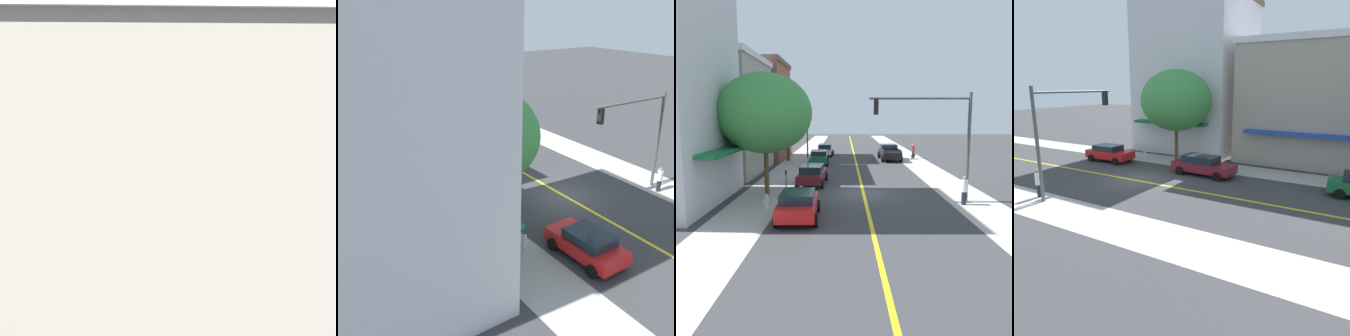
# 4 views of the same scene
# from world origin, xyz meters

# --- Properties ---
(ground_plane) EXTENTS (140.00, 140.00, 0.00)m
(ground_plane) POSITION_xyz_m (0.00, 0.00, 0.00)
(ground_plane) COLOR #38383A
(sidewalk_left) EXTENTS (3.10, 126.00, 0.01)m
(sidewalk_left) POSITION_xyz_m (-6.54, 0.00, 0.00)
(sidewalk_left) COLOR #ADA8A0
(sidewalk_left) RESTS_ON ground
(sidewalk_right) EXTENTS (3.10, 126.00, 0.01)m
(sidewalk_right) POSITION_xyz_m (6.54, 0.00, 0.00)
(sidewalk_right) COLOR #ADA8A0
(sidewalk_right) RESTS_ON ground
(road_centerline_stripe) EXTENTS (0.20, 126.00, 0.00)m
(road_centerline_stripe) POSITION_xyz_m (0.00, 0.00, 0.00)
(road_centerline_stripe) COLOR yellow
(road_centerline_stripe) RESTS_ON ground
(brick_apartment_block) EXTENTS (11.12, 10.20, 14.96)m
(brick_apartment_block) POSITION_xyz_m (-13.60, -2.40, 7.49)
(brick_apartment_block) COLOR silver
(brick_apartment_block) RESTS_ON ground
(tan_rowhouse) EXTENTS (10.84, 11.17, 10.32)m
(tan_rowhouse) POSITION_xyz_m (-13.60, 9.03, 5.17)
(tan_rowhouse) COLOR #A39989
(tan_rowhouse) RESTS_ON ground
(street_tree_right_corner) EXTENTS (5.96, 5.96, 7.86)m
(street_tree_right_corner) POSITION_xyz_m (-6.30, -0.53, 5.32)
(street_tree_right_corner) COLOR brown
(street_tree_right_corner) RESTS_ON ground
(fire_hydrant) EXTENTS (0.44, 0.24, 0.80)m
(fire_hydrant) POSITION_xyz_m (-5.70, -3.55, 0.39)
(fire_hydrant) COLOR silver
(fire_hydrant) RESTS_ON ground
(parking_meter) EXTENTS (0.12, 0.18, 1.27)m
(parking_meter) POSITION_xyz_m (-5.45, 1.94, 0.84)
(parking_meter) COLOR #4C4C51
(parking_meter) RESTS_ON ground
(traffic_light_mast) EXTENTS (6.04, 0.32, 6.54)m
(traffic_light_mast) POSITION_xyz_m (4.24, -2.02, 4.48)
(traffic_light_mast) COLOR #474C47
(traffic_light_mast) RESTS_ON ground
(red_sedan_left_curb) EXTENTS (2.15, 4.21, 1.44)m
(red_sedan_left_curb) POSITION_xyz_m (-3.62, -5.83, 0.77)
(red_sedan_left_curb) COLOR red
(red_sedan_left_curb) RESTS_ON ground
(maroon_sedan_left_curb) EXTENTS (2.17, 4.82, 1.48)m
(maroon_sedan_left_curb) POSITION_xyz_m (-3.69, 3.38, 0.78)
(maroon_sedan_left_curb) COLOR maroon
(maroon_sedan_left_curb) RESTS_ON ground
(pedestrian_white_shirt) EXTENTS (0.37, 0.37, 1.70)m
(pedestrian_white_shirt) POSITION_xyz_m (5.71, -2.88, 0.89)
(pedestrian_white_shirt) COLOR black
(pedestrian_white_shirt) RESTS_ON ground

